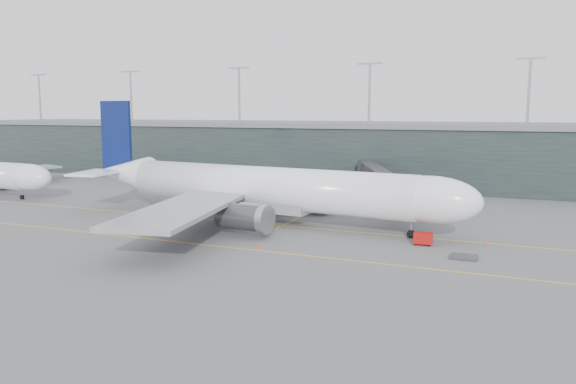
% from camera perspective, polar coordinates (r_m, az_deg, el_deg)
% --- Properties ---
extents(ground, '(320.00, 320.00, 0.00)m').
position_cam_1_polar(ground, '(95.10, -2.41, -2.74)').
color(ground, '#555559').
rests_on(ground, ground).
extents(taxiline_a, '(160.00, 0.25, 0.02)m').
position_cam_1_polar(taxiline_a, '(91.58, -3.48, -3.17)').
color(taxiline_a, gold).
rests_on(taxiline_a, ground).
extents(taxiline_b, '(160.00, 0.25, 0.02)m').
position_cam_1_polar(taxiline_b, '(77.93, -8.75, -5.29)').
color(taxiline_b, gold).
rests_on(taxiline_b, ground).
extents(taxiline_lead_main, '(0.25, 60.00, 0.02)m').
position_cam_1_polar(taxiline_lead_main, '(111.53, 4.34, -1.12)').
color(taxiline_lead_main, gold).
rests_on(taxiline_lead_main, ground).
extents(taxiline_lead_adj, '(0.25, 60.00, 0.02)m').
position_cam_1_polar(taxiline_lead_adj, '(156.41, -24.63, 0.84)').
color(taxiline_lead_adj, gold).
rests_on(taxiline_lead_adj, ground).
extents(terminal, '(240.00, 36.00, 29.00)m').
position_cam_1_polar(terminal, '(148.22, 7.27, 4.11)').
color(terminal, black).
rests_on(terminal, ground).
extents(main_aircraft, '(71.27, 66.69, 19.98)m').
position_cam_1_polar(main_aircraft, '(91.34, -2.45, 0.36)').
color(main_aircraft, white).
rests_on(main_aircraft, ground).
extents(jet_bridge, '(21.34, 44.21, 7.11)m').
position_cam_1_polar(jet_bridge, '(111.92, 10.38, 1.54)').
color(jet_bridge, '#2A2A2F').
rests_on(jet_bridge, ground).
extents(gse_cart, '(2.62, 1.78, 1.70)m').
position_cam_1_polar(gse_cart, '(78.77, 13.56, -4.58)').
color(gse_cart, '#A80E0C').
rests_on(gse_cart, ground).
extents(baggage_dolly, '(3.22, 2.58, 0.32)m').
position_cam_1_polar(baggage_dolly, '(73.25, 17.43, -6.30)').
color(baggage_dolly, '#35363A').
rests_on(baggage_dolly, ground).
extents(uld_a, '(2.22, 1.93, 1.76)m').
position_cam_1_polar(uld_a, '(106.97, -2.39, -1.01)').
color(uld_a, '#3B3B40').
rests_on(uld_a, ground).
extents(uld_b, '(2.67, 2.46, 1.96)m').
position_cam_1_polar(uld_b, '(107.36, -1.15, -0.92)').
color(uld_b, '#3B3B40').
rests_on(uld_b, ground).
extents(uld_c, '(2.82, 2.58, 2.07)m').
position_cam_1_polar(uld_c, '(104.92, -0.53, -1.10)').
color(uld_c, '#3B3B40').
rests_on(uld_c, ground).
extents(cone_nose, '(0.40, 0.40, 0.64)m').
position_cam_1_polar(cone_nose, '(80.40, 19.46, -5.02)').
color(cone_nose, '#D93D0C').
rests_on(cone_nose, ground).
extents(cone_wing_stbd, '(0.42, 0.42, 0.67)m').
position_cam_1_polar(cone_wing_stbd, '(75.97, -2.90, -5.30)').
color(cone_wing_stbd, red).
rests_on(cone_wing_stbd, ground).
extents(cone_wing_port, '(0.48, 0.48, 0.77)m').
position_cam_1_polar(cone_wing_port, '(102.54, 4.33, -1.74)').
color(cone_wing_port, orange).
rests_on(cone_wing_port, ground).
extents(cone_tail, '(0.47, 0.47, 0.74)m').
position_cam_1_polar(cone_tail, '(88.48, -10.98, -3.48)').
color(cone_tail, orange).
rests_on(cone_tail, ground).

